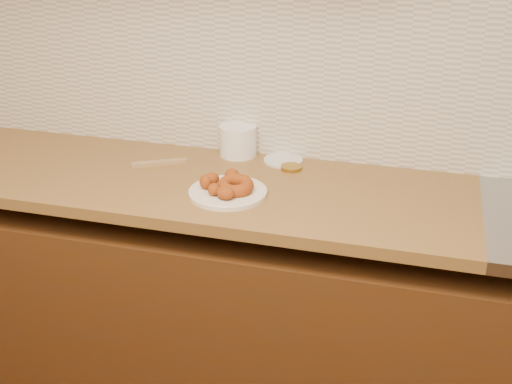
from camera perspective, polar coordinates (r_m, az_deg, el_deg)
wall_back at (r=2.24m, az=7.75°, el=13.67°), size 4.00×0.02×2.70m
base_cabinet at (r=2.35m, az=5.26°, el=-11.51°), size 3.60×0.60×0.77m
butcher_block at (r=2.28m, az=-10.47°, el=1.29°), size 2.30×0.62×0.04m
backsplash at (r=2.27m, az=7.49°, el=9.89°), size 3.60×0.02×0.60m
donut_plate at (r=2.07m, az=-2.52°, el=-0.04°), size 0.25×0.25×0.01m
ring_donut at (r=2.05m, az=-1.84°, el=0.59°), size 0.16×0.16×0.05m
fried_dough_chunks at (r=2.06m, az=-3.28°, el=0.75°), size 0.15×0.20×0.05m
plastic_tub at (r=2.37m, az=-1.60°, el=4.60°), size 0.17×0.17×0.11m
tub_lid at (r=2.33m, az=2.43°, el=2.82°), size 0.15×0.15×0.01m
brass_jar_lid at (r=2.26m, az=3.16°, el=2.18°), size 0.09×0.09×0.01m
wooden_utensil at (r=2.32m, az=-8.59°, el=2.57°), size 0.18×0.12×0.02m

